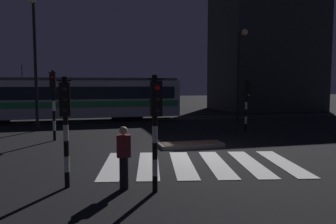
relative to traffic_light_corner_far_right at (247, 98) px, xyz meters
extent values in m
plane|color=black|center=(-5.48, -5.24, -2.00)|extent=(120.00, 120.00, 0.00)
cube|color=#59595E|center=(-5.48, 7.14, -1.98)|extent=(80.00, 0.12, 0.03)
cube|color=#59595E|center=(-5.48, 8.57, -1.98)|extent=(80.00, 0.12, 0.03)
cube|color=silver|center=(-8.43, -6.44, -1.99)|extent=(1.48, 4.09, 0.02)
cube|color=silver|center=(-7.25, -6.68, -1.99)|extent=(1.48, 4.09, 0.02)
cube|color=silver|center=(-6.07, -6.91, -1.99)|extent=(1.48, 4.09, 0.02)
cube|color=silver|center=(-4.90, -7.15, -1.99)|extent=(1.48, 4.09, 0.02)
cube|color=silver|center=(-3.72, -7.39, -1.99)|extent=(1.48, 4.09, 0.02)
cube|color=silver|center=(-2.54, -7.62, -1.99)|extent=(1.48, 4.09, 0.02)
cube|color=slate|center=(-4.75, -3.83, -1.92)|extent=(2.89, 1.06, 0.16)
cube|color=#4C382D|center=(-4.75, -3.83, -1.83)|extent=(2.60, 0.95, 0.02)
cylinder|color=black|center=(0.00, 0.09, -1.78)|extent=(0.14, 0.14, 0.43)
cylinder|color=white|center=(0.00, 0.09, -1.35)|extent=(0.14, 0.14, 0.43)
cylinder|color=black|center=(0.00, 0.09, -0.92)|extent=(0.14, 0.14, 0.43)
cylinder|color=white|center=(0.00, 0.09, -0.48)|extent=(0.14, 0.14, 0.43)
cylinder|color=black|center=(0.00, 0.09, -0.05)|extent=(0.14, 0.14, 0.43)
cylinder|color=white|center=(0.00, 0.09, 0.38)|extent=(0.14, 0.14, 0.43)
cylinder|color=black|center=(0.00, 0.09, 0.82)|extent=(0.14, 0.14, 0.43)
cube|color=black|center=(0.00, -0.08, 0.43)|extent=(0.28, 0.20, 0.90)
sphere|color=black|center=(0.00, -0.19, 0.71)|extent=(0.14, 0.14, 0.14)
sphere|color=black|center=(0.00, -0.19, 0.43)|extent=(0.14, 0.14, 0.14)
sphere|color=green|center=(0.00, -0.19, 0.15)|extent=(0.14, 0.14, 0.14)
cube|color=black|center=(0.00, -0.08, 0.92)|extent=(0.36, 0.24, 0.04)
cylinder|color=black|center=(-9.90, -8.59, -1.78)|extent=(0.14, 0.14, 0.43)
cylinder|color=white|center=(-9.90, -8.59, -1.35)|extent=(0.14, 0.14, 0.43)
cylinder|color=black|center=(-9.90, -8.59, -0.92)|extent=(0.14, 0.14, 0.43)
cylinder|color=white|center=(-9.90, -8.59, -0.48)|extent=(0.14, 0.14, 0.43)
cylinder|color=black|center=(-9.90, -8.59, -0.05)|extent=(0.14, 0.14, 0.43)
cylinder|color=white|center=(-9.90, -8.59, 0.39)|extent=(0.14, 0.14, 0.43)
cylinder|color=black|center=(-9.90, -8.59, 0.82)|extent=(0.14, 0.14, 0.43)
cube|color=black|center=(-9.90, -8.76, 0.44)|extent=(0.28, 0.20, 0.90)
sphere|color=black|center=(-9.90, -8.87, 0.72)|extent=(0.14, 0.14, 0.14)
sphere|color=black|center=(-9.90, -8.87, 0.44)|extent=(0.14, 0.14, 0.14)
sphere|color=black|center=(-9.90, -8.87, 0.16)|extent=(0.14, 0.14, 0.14)
cube|color=black|center=(-9.90, -8.76, 0.93)|extent=(0.36, 0.24, 0.04)
cylinder|color=black|center=(-7.64, -9.58, -1.78)|extent=(0.14, 0.14, 0.44)
cylinder|color=white|center=(-7.64, -9.58, -1.34)|extent=(0.14, 0.14, 0.44)
cylinder|color=black|center=(-7.64, -9.58, -0.90)|extent=(0.14, 0.14, 0.44)
cylinder|color=white|center=(-7.64, -9.58, -0.46)|extent=(0.14, 0.14, 0.44)
cylinder|color=black|center=(-7.64, -9.58, -0.02)|extent=(0.14, 0.14, 0.44)
cylinder|color=white|center=(-7.64, -9.58, 0.41)|extent=(0.14, 0.14, 0.44)
cylinder|color=black|center=(-7.64, -9.58, 0.85)|extent=(0.14, 0.14, 0.44)
cube|color=black|center=(-7.64, -9.75, 0.47)|extent=(0.28, 0.20, 0.90)
sphere|color=red|center=(-7.64, -9.86, 0.75)|extent=(0.14, 0.14, 0.14)
sphere|color=black|center=(-7.64, -9.86, 0.47)|extent=(0.14, 0.14, 0.14)
sphere|color=black|center=(-7.64, -9.86, 0.19)|extent=(0.14, 0.14, 0.14)
cube|color=black|center=(-7.64, -9.75, 0.96)|extent=(0.36, 0.24, 0.04)
cylinder|color=black|center=(-10.83, -0.57, -1.75)|extent=(0.14, 0.14, 0.50)
cylinder|color=white|center=(-10.83, -0.57, -1.25)|extent=(0.14, 0.14, 0.50)
cylinder|color=black|center=(-10.83, -0.57, -0.76)|extent=(0.14, 0.14, 0.50)
cylinder|color=white|center=(-10.83, -0.57, -0.26)|extent=(0.14, 0.14, 0.50)
cylinder|color=black|center=(-10.83, -0.57, 0.23)|extent=(0.14, 0.14, 0.50)
cylinder|color=white|center=(-10.83, -0.57, 0.73)|extent=(0.14, 0.14, 0.50)
cylinder|color=black|center=(-10.83, -0.57, 1.23)|extent=(0.14, 0.14, 0.50)
cube|color=black|center=(-10.83, -0.74, 0.88)|extent=(0.28, 0.20, 0.90)
sphere|color=red|center=(-10.83, -0.85, 1.16)|extent=(0.14, 0.14, 0.14)
sphere|color=black|center=(-10.83, -0.85, 0.88)|extent=(0.14, 0.14, 0.14)
sphere|color=black|center=(-10.83, -0.85, 0.60)|extent=(0.14, 0.14, 0.14)
cube|color=black|center=(-10.83, -0.74, 1.37)|extent=(0.36, 0.24, 0.04)
cylinder|color=black|center=(1.52, 4.32, 1.27)|extent=(0.18, 0.18, 6.54)
cylinder|color=black|center=(1.52, 3.87, 4.44)|extent=(0.10, 0.90, 0.10)
sphere|color=#F9E08C|center=(1.52, 3.42, 4.36)|extent=(0.44, 0.44, 0.44)
cylinder|color=black|center=(-12.08, 3.24, 1.85)|extent=(0.18, 0.18, 7.69)
cube|color=silver|center=(-10.94, 7.85, -0.30)|extent=(17.50, 2.50, 2.70)
cube|color=green|center=(-10.94, 6.58, -0.65)|extent=(17.15, 0.04, 0.44)
cube|color=green|center=(-10.94, 9.12, -0.65)|extent=(17.15, 0.04, 0.44)
cube|color=black|center=(-10.94, 6.59, 0.15)|extent=(16.63, 0.03, 0.90)
cube|color=#4C4C51|center=(-10.94, 7.85, 1.15)|extent=(17.15, 2.30, 0.20)
cylinder|color=#262628|center=(-13.56, 7.85, 1.65)|extent=(0.08, 0.08, 1.00)
cube|color=black|center=(-6.12, 7.85, -1.82)|extent=(2.20, 2.00, 0.35)
sphere|color=#F9F2CC|center=(-2.14, 7.85, -0.70)|extent=(0.24, 0.24, 0.24)
cylinder|color=black|center=(-8.41, -9.14, -1.56)|extent=(0.24, 0.24, 0.88)
cube|color=maroon|center=(-8.41, -9.14, -0.82)|extent=(0.36, 0.22, 0.60)
sphere|color=beige|center=(-8.41, -9.14, -0.40)|extent=(0.22, 0.22, 0.22)
cube|color=#2D2D33|center=(9.68, 14.55, 4.66)|extent=(10.12, 8.00, 13.32)
camera|label=1|loc=(-9.46, -18.00, 0.86)|focal=35.83mm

